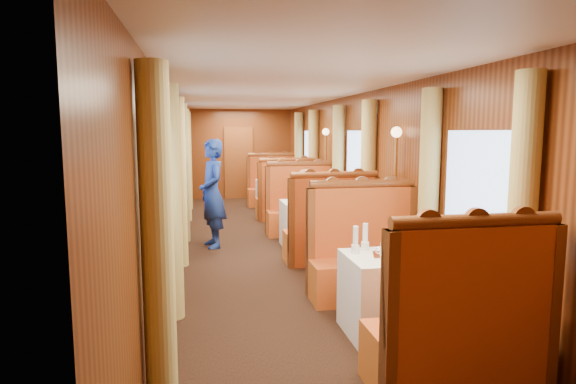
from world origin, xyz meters
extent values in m
cube|color=brown|center=(0.00, 5.97, 1.00)|extent=(0.80, 0.04, 2.00)
cube|color=white|center=(0.75, -3.50, 0.38)|extent=(1.05, 0.72, 0.75)
cube|color=#A62912|center=(0.75, -4.45, 0.23)|extent=(1.30, 0.55, 0.45)
cube|color=#A62912|center=(0.75, -4.67, 0.85)|extent=(1.30, 0.12, 0.80)
cylinder|color=brown|center=(0.75, -4.67, 1.29)|extent=(1.23, 0.10, 0.10)
cube|color=#A62912|center=(0.75, -2.55, 0.23)|extent=(1.30, 0.55, 0.45)
cube|color=#A62912|center=(0.75, -2.33, 0.85)|extent=(1.30, 0.12, 0.80)
cylinder|color=brown|center=(0.75, -2.33, 1.29)|extent=(1.23, 0.10, 0.10)
cube|color=white|center=(0.75, 0.00, 0.38)|extent=(1.05, 0.72, 0.75)
cube|color=#A62912|center=(0.75, -0.95, 0.23)|extent=(1.30, 0.55, 0.45)
cube|color=#A62912|center=(0.75, -1.17, 0.85)|extent=(1.30, 0.12, 0.80)
cylinder|color=brown|center=(0.75, -1.17, 1.29)|extent=(1.23, 0.10, 0.10)
cube|color=#A62912|center=(0.75, 0.95, 0.23)|extent=(1.30, 0.55, 0.45)
cube|color=#A62912|center=(0.75, 1.17, 0.85)|extent=(1.30, 0.12, 0.80)
cylinder|color=brown|center=(0.75, 1.17, 1.29)|extent=(1.23, 0.10, 0.10)
cube|color=white|center=(0.75, 3.50, 0.38)|extent=(1.05, 0.72, 0.75)
cube|color=#A62912|center=(0.75, 2.55, 0.23)|extent=(1.30, 0.55, 0.45)
cube|color=#A62912|center=(0.75, 2.33, 0.85)|extent=(1.30, 0.12, 0.80)
cylinder|color=brown|center=(0.75, 2.33, 1.29)|extent=(1.23, 0.10, 0.10)
cube|color=#A62912|center=(0.75, 4.45, 0.23)|extent=(1.30, 0.55, 0.45)
cube|color=#A62912|center=(0.75, 4.67, 0.85)|extent=(1.30, 0.12, 0.80)
cylinder|color=brown|center=(0.75, 4.67, 1.29)|extent=(1.23, 0.10, 0.10)
cube|color=silver|center=(0.63, -3.53, 0.76)|extent=(0.40, 0.35, 0.01)
cylinder|color=white|center=(1.03, -3.59, 0.76)|extent=(0.21, 0.21, 0.01)
cylinder|color=white|center=(0.33, -3.37, 0.79)|extent=(0.08, 0.08, 0.08)
cylinder|color=white|center=(0.33, -3.37, 0.92)|extent=(0.05, 0.05, 0.18)
cylinder|color=white|center=(0.47, -3.26, 0.79)|extent=(0.08, 0.08, 0.08)
cylinder|color=white|center=(0.47, -3.26, 0.92)|extent=(0.05, 0.05, 0.18)
cylinder|color=silver|center=(0.73, 0.01, 0.82)|extent=(0.06, 0.06, 0.14)
cylinder|color=silver|center=(0.73, 3.49, 0.82)|extent=(0.06, 0.06, 0.14)
cylinder|color=tan|center=(-1.38, -4.28, 1.18)|extent=(0.22, 0.22, 2.35)
cylinder|color=tan|center=(-1.38, -2.72, 1.18)|extent=(0.22, 0.22, 2.35)
cylinder|color=tan|center=(1.38, -4.28, 1.18)|extent=(0.22, 0.22, 2.35)
cylinder|color=tan|center=(1.38, -2.72, 1.18)|extent=(0.22, 0.22, 2.35)
cylinder|color=tan|center=(-1.38, -0.78, 1.18)|extent=(0.22, 0.22, 2.35)
cylinder|color=tan|center=(-1.38, 0.78, 1.18)|extent=(0.22, 0.22, 2.35)
cylinder|color=tan|center=(1.38, -0.78, 1.18)|extent=(0.22, 0.22, 2.35)
cylinder|color=tan|center=(1.38, 0.78, 1.18)|extent=(0.22, 0.22, 2.35)
cylinder|color=tan|center=(-1.38, 2.72, 1.18)|extent=(0.22, 0.22, 2.35)
cylinder|color=tan|center=(-1.38, 4.28, 1.18)|extent=(0.22, 0.22, 2.35)
cylinder|color=tan|center=(1.38, 2.72, 1.18)|extent=(0.22, 0.22, 2.35)
cylinder|color=tan|center=(1.38, 4.28, 1.18)|extent=(0.22, 0.22, 2.35)
cylinder|color=#BF8C3F|center=(-1.40, -1.75, 0.93)|extent=(0.04, 0.04, 1.85)
sphere|color=#FFD18C|center=(-1.40, -1.75, 1.88)|extent=(0.14, 0.14, 0.14)
cylinder|color=#BF8C3F|center=(1.40, -1.75, 0.93)|extent=(0.04, 0.04, 1.85)
sphere|color=#FFD18C|center=(1.40, -1.75, 1.88)|extent=(0.14, 0.14, 0.14)
cylinder|color=#BF8C3F|center=(-1.40, 1.75, 0.93)|extent=(0.04, 0.04, 1.85)
sphere|color=#FFD18C|center=(-1.40, 1.75, 1.88)|extent=(0.14, 0.14, 0.14)
cylinder|color=#BF8C3F|center=(1.40, 1.75, 0.93)|extent=(0.04, 0.04, 1.85)
sphere|color=#FFD18C|center=(1.40, 1.75, 1.88)|extent=(0.14, 0.14, 0.14)
imported|color=navy|center=(-0.89, 0.27, 0.88)|extent=(0.57, 0.73, 1.77)
cube|color=beige|center=(0.75, 0.83, 0.75)|extent=(0.40, 0.24, 0.55)
sphere|color=tan|center=(0.75, 0.83, 1.11)|extent=(0.20, 0.20, 0.20)
cube|color=beige|center=(0.75, 0.66, 0.52)|extent=(0.36, 0.30, 0.14)
camera|label=1|loc=(-1.09, -7.58, 1.89)|focal=30.00mm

